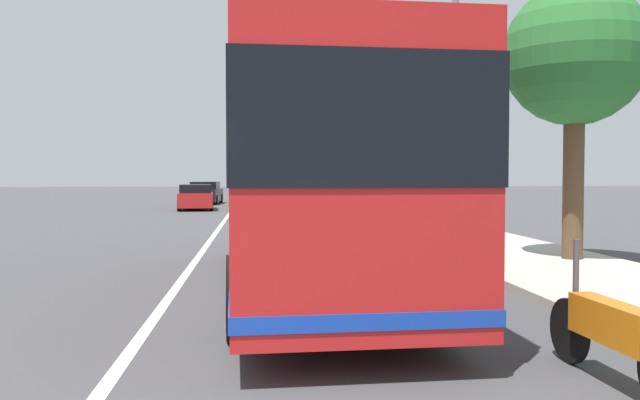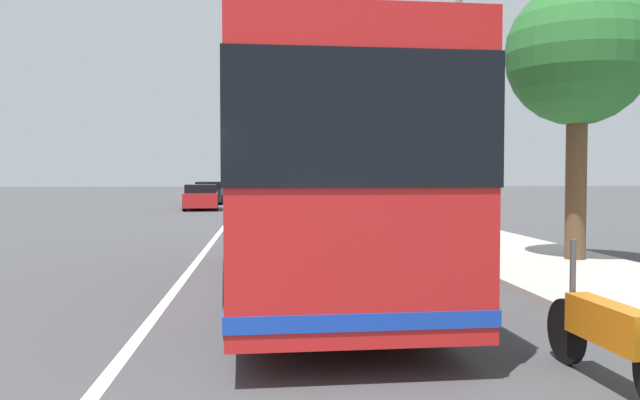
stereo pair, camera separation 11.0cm
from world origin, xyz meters
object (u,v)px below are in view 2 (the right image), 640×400
at_px(coach_bus, 307,171).
at_px(utility_pole, 458,92).
at_px(roadside_tree_mid_block, 578,57).
at_px(car_oncoming, 201,197).
at_px(car_far_distant, 211,193).
at_px(motorcycle_mid_row, 608,334).
at_px(car_behind_bus, 269,192).

relative_size(coach_bus, utility_pole, 1.17).
bearing_deg(roadside_tree_mid_block, coach_bus, 111.45).
bearing_deg(car_oncoming, car_far_distant, 176.14).
bearing_deg(coach_bus, car_far_distant, 5.40).
height_order(motorcycle_mid_row, utility_pole, utility_pole).
bearing_deg(coach_bus, utility_pole, -33.93).
distance_m(motorcycle_mid_row, utility_pole, 14.35).
bearing_deg(car_far_distant, roadside_tree_mid_block, 21.45).
relative_size(motorcycle_mid_row, car_far_distant, 0.47).
height_order(car_oncoming, car_behind_bus, car_behind_bus).
relative_size(car_oncoming, car_far_distant, 0.93).
xyz_separation_m(coach_bus, utility_pole, (8.23, -5.13, 2.46)).
bearing_deg(car_far_distant, car_behind_bus, 130.68).
bearing_deg(motorcycle_mid_row, car_behind_bus, 1.56).
bearing_deg(car_far_distant, utility_pole, 23.86).
xyz_separation_m(car_oncoming, car_far_distant, (7.68, 0.06, 0.03)).
distance_m(roadside_tree_mid_block, utility_pole, 5.96).
distance_m(car_far_distant, utility_pole, 27.07).
bearing_deg(coach_bus, car_behind_bus, -1.44).
bearing_deg(coach_bus, car_oncoming, 7.44).
height_order(coach_bus, motorcycle_mid_row, coach_bus).
bearing_deg(utility_pole, car_far_distant, 20.64).
height_order(car_behind_bus, utility_pole, utility_pole).
relative_size(motorcycle_mid_row, utility_pole, 0.24).
height_order(car_oncoming, roadside_tree_mid_block, roadside_tree_mid_block).
height_order(coach_bus, car_oncoming, coach_bus).
height_order(car_far_distant, roadside_tree_mid_block, roadside_tree_mid_block).
bearing_deg(utility_pole, roadside_tree_mid_block, -172.67).
bearing_deg(roadside_tree_mid_block, car_oncoming, 23.51).
bearing_deg(utility_pole, coach_bus, 148.06).
xyz_separation_m(coach_bus, car_oncoming, (25.64, 4.26, -1.30)).
relative_size(car_far_distant, utility_pole, 0.52).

